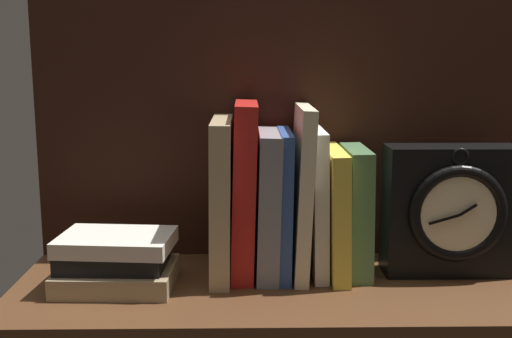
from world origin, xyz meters
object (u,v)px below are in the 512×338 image
at_px(book_blue_modern, 287,203).
at_px(book_stack_side, 116,261).
at_px(book_gray_chess, 268,203).
at_px(book_green_romantic, 356,211).
at_px(book_tan_shortstories, 222,197).
at_px(book_cream_twain, 301,191).
at_px(book_white_catcher, 317,202).
at_px(book_red_requiem, 244,189).
at_px(framed_clock, 451,211).
at_px(book_yellow_seinlanguage, 334,211).

bearing_deg(book_blue_modern, book_stack_side, -167.18).
distance_m(book_gray_chess, book_green_romantic, 0.13).
distance_m(book_tan_shortstories, book_cream_twain, 0.11).
bearing_deg(book_white_catcher, book_red_requiem, 180.00).
bearing_deg(book_red_requiem, framed_clock, -2.30).
bearing_deg(book_white_catcher, book_green_romantic, 0.00).
bearing_deg(book_blue_modern, book_red_requiem, 180.00).
bearing_deg(book_gray_chess, book_cream_twain, 0.00).
bearing_deg(book_tan_shortstories, framed_clock, -2.07).
xyz_separation_m(book_gray_chess, book_white_catcher, (0.07, 0.00, 0.00)).
height_order(book_red_requiem, book_white_catcher, book_red_requiem).
bearing_deg(book_cream_twain, framed_clock, -3.18).
distance_m(book_red_requiem, framed_clock, 0.29).
height_order(book_blue_modern, book_white_catcher, book_white_catcher).
bearing_deg(book_white_catcher, book_yellow_seinlanguage, 0.00).
xyz_separation_m(book_cream_twain, book_white_catcher, (0.02, 0.00, -0.02)).
xyz_separation_m(book_red_requiem, book_blue_modern, (0.06, 0.00, -0.02)).
bearing_deg(book_cream_twain, book_blue_modern, 180.00).
bearing_deg(framed_clock, book_stack_side, -174.91).
height_order(book_tan_shortstories, book_gray_chess, book_tan_shortstories).
distance_m(book_gray_chess, framed_clock, 0.26).
relative_size(book_green_romantic, book_stack_side, 1.14).
distance_m(book_blue_modern, framed_clock, 0.23).
xyz_separation_m(book_green_romantic, framed_clock, (0.13, -0.01, 0.00)).
bearing_deg(book_blue_modern, framed_clock, -2.89).
bearing_deg(book_stack_side, book_white_catcher, 10.86).
bearing_deg(framed_clock, book_blue_modern, 177.11).
relative_size(book_tan_shortstories, book_green_romantic, 1.23).
height_order(book_tan_shortstories, framed_clock, book_tan_shortstories).
bearing_deg(book_green_romantic, book_tan_shortstories, 180.00).
bearing_deg(book_gray_chess, book_green_romantic, 0.00).
relative_size(book_white_catcher, book_green_romantic, 1.15).
bearing_deg(book_white_catcher, book_stack_side, -169.14).
height_order(book_blue_modern, book_cream_twain, book_cream_twain).
relative_size(book_cream_twain, book_white_catcher, 1.16).
height_order(book_blue_modern, book_green_romantic, book_blue_modern).
distance_m(book_blue_modern, book_yellow_seinlanguage, 0.07).
bearing_deg(book_red_requiem, book_green_romantic, 0.00).
bearing_deg(book_tan_shortstories, book_yellow_seinlanguage, 0.00).
bearing_deg(book_green_romantic, book_yellow_seinlanguage, 180.00).
bearing_deg(book_green_romantic, book_gray_chess, 180.00).
height_order(book_tan_shortstories, book_yellow_seinlanguage, book_tan_shortstories).
xyz_separation_m(book_tan_shortstories, book_cream_twain, (0.11, 0.00, 0.01)).
bearing_deg(book_blue_modern, book_yellow_seinlanguage, 0.00).
xyz_separation_m(book_tan_shortstories, book_yellow_seinlanguage, (0.16, 0.00, -0.02)).
distance_m(book_cream_twain, book_yellow_seinlanguage, 0.06).
bearing_deg(book_stack_side, framed_clock, 5.09).
height_order(book_green_romantic, book_stack_side, book_green_romantic).
xyz_separation_m(book_tan_shortstories, book_red_requiem, (0.03, 0.00, 0.01)).
bearing_deg(book_yellow_seinlanguage, book_gray_chess, 180.00).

